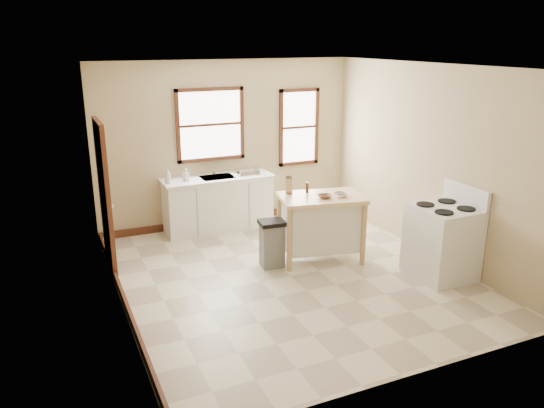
{
  "coord_description": "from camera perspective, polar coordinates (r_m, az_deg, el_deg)",
  "views": [
    {
      "loc": [
        -2.94,
        -5.98,
        3.13
      ],
      "look_at": [
        -0.1,
        0.4,
        0.94
      ],
      "focal_mm": 35.0,
      "sensor_mm": 36.0,
      "label": 1
    }
  ],
  "objects": [
    {
      "name": "window_main",
      "position": [
        8.96,
        -6.64,
        8.47
      ],
      "size": [
        1.17,
        0.06,
        1.22
      ],
      "primitive_type": null,
      "color": "#3F1611",
      "rests_on": "wall_back"
    },
    {
      "name": "gas_stove",
      "position": [
        7.49,
        17.9,
        -2.96
      ],
      "size": [
        0.79,
        0.81,
        1.26
      ],
      "primitive_type": null,
      "color": "white",
      "rests_on": "ground"
    },
    {
      "name": "pepper_grinder",
      "position": [
        7.74,
        3.8,
        1.76
      ],
      "size": [
        0.06,
        0.06,
        0.15
      ],
      "primitive_type": "cylinder",
      "rotation": [
        0.0,
        0.0,
        -0.31
      ],
      "color": "#3C1D10",
      "rests_on": "kitchen_island"
    },
    {
      "name": "wall_back",
      "position": [
        9.14,
        -4.8,
        6.46
      ],
      "size": [
        4.5,
        0.04,
        2.8
      ],
      "primitive_type": "cube",
      "color": "tan",
      "rests_on": "ground"
    },
    {
      "name": "knife_block",
      "position": [
        7.7,
        1.83,
        1.91
      ],
      "size": [
        0.13,
        0.13,
        0.2
      ],
      "primitive_type": null,
      "rotation": [
        0.0,
        0.0,
        -0.45
      ],
      "color": "tan",
      "rests_on": "kitchen_island"
    },
    {
      "name": "soap_bottle_a",
      "position": [
        8.55,
        -11.15,
        2.96
      ],
      "size": [
        0.12,
        0.12,
        0.24
      ],
      "primitive_type": "imported",
      "rotation": [
        0.0,
        0.0,
        0.42
      ],
      "color": "#B2B2B2",
      "rests_on": "sink_counter"
    },
    {
      "name": "kitchen_island",
      "position": [
        7.76,
        5.23,
        -2.57
      ],
      "size": [
        1.32,
        0.99,
        0.97
      ],
      "primitive_type": null,
      "rotation": [
        0.0,
        0.0,
        -0.21
      ],
      "color": "#EDC38B",
      "rests_on": "ground"
    },
    {
      "name": "soap_bottle_b",
      "position": [
        8.69,
        -9.22,
        3.12
      ],
      "size": [
        0.1,
        0.1,
        0.19
      ],
      "primitive_type": "imported",
      "rotation": [
        0.0,
        0.0,
        0.23
      ],
      "color": "#B2B2B2",
      "rests_on": "sink_counter"
    },
    {
      "name": "door_left",
      "position": [
        7.6,
        -17.55,
        0.73
      ],
      "size": [
        0.06,
        0.9,
        2.1
      ],
      "primitive_type": "cube",
      "color": "#3F1611",
      "rests_on": "ground"
    },
    {
      "name": "ceiling",
      "position": [
        6.67,
        2.27,
        14.59
      ],
      "size": [
        5.0,
        5.0,
        0.0
      ],
      "primitive_type": "plane",
      "rotation": [
        3.14,
        0.0,
        0.0
      ],
      "color": "white",
      "rests_on": "ground"
    },
    {
      "name": "trash_bin",
      "position": [
        7.53,
        -0.01,
        -4.28
      ],
      "size": [
        0.38,
        0.33,
        0.69
      ],
      "primitive_type": null,
      "rotation": [
        0.0,
        0.0,
        -0.11
      ],
      "color": "slate",
      "rests_on": "ground"
    },
    {
      "name": "wall_right",
      "position": [
        8.1,
        16.63,
        4.37
      ],
      "size": [
        0.04,
        5.0,
        2.8
      ],
      "primitive_type": "cube",
      "color": "tan",
      "rests_on": "ground"
    },
    {
      "name": "baseboard_back",
      "position": [
        9.45,
        -4.54,
        -1.56
      ],
      "size": [
        4.5,
        0.04,
        0.12
      ],
      "primitive_type": "cube",
      "color": "#3F1611",
      "rests_on": "ground"
    },
    {
      "name": "wall_left",
      "position": [
        6.26,
        -16.72,
        0.64
      ],
      "size": [
        0.04,
        5.0,
        2.8
      ],
      "primitive_type": "cube",
      "color": "tan",
      "rests_on": "ground"
    },
    {
      "name": "sink_counter",
      "position": [
        9.0,
        -5.82,
        0.08
      ],
      "size": [
        1.86,
        0.62,
        0.92
      ],
      "primitive_type": null,
      "color": "white",
      "rests_on": "ground"
    },
    {
      "name": "bowl_b",
      "position": [
        7.68,
        7.36,
        1.08
      ],
      "size": [
        0.19,
        0.19,
        0.04
      ],
      "primitive_type": "imported",
      "rotation": [
        0.0,
        0.0,
        0.29
      ],
      "color": "brown",
      "rests_on": "kitchen_island"
    },
    {
      "name": "baseboard_left",
      "position": [
        6.76,
        -15.46,
        -10.28
      ],
      "size": [
        0.04,
        5.0,
        0.12
      ],
      "primitive_type": "cube",
      "color": "#3F1611",
      "rests_on": "ground"
    },
    {
      "name": "dish_rack",
      "position": [
        8.98,
        -2.66,
        3.48
      ],
      "size": [
        0.45,
        0.39,
        0.1
      ],
      "primitive_type": null,
      "rotation": [
        0.0,
        0.0,
        0.32
      ],
      "color": "silver",
      "rests_on": "sink_counter"
    },
    {
      "name": "window_side",
      "position": [
        9.6,
        2.91,
        8.25
      ],
      "size": [
        0.77,
        0.06,
        1.37
      ],
      "primitive_type": null,
      "color": "#3F1611",
      "rests_on": "wall_back"
    },
    {
      "name": "faucet",
      "position": [
        9.01,
        -6.29,
        3.86
      ],
      "size": [
        0.03,
        0.03,
        0.22
      ],
      "primitive_type": "cylinder",
      "color": "silver",
      "rests_on": "sink_counter"
    },
    {
      "name": "floor",
      "position": [
        7.36,
        2.01,
        -7.75
      ],
      "size": [
        5.0,
        5.0,
        0.0
      ],
      "primitive_type": "plane",
      "color": "beige",
      "rests_on": "ground"
    },
    {
      "name": "bowl_c",
      "position": [
        7.59,
        7.54,
        0.93
      ],
      "size": [
        0.22,
        0.22,
        0.05
      ],
      "primitive_type": "imported",
      "rotation": [
        0.0,
        0.0,
        -0.51
      ],
      "color": "white",
      "rests_on": "kitchen_island"
    },
    {
      "name": "bowl_a",
      "position": [
        7.51,
        5.7,
        0.82
      ],
      "size": [
        0.2,
        0.2,
        0.05
      ],
      "primitive_type": "imported",
      "rotation": [
        0.0,
        0.0,
        -0.02
      ],
      "color": "brown",
      "rests_on": "kitchen_island"
    }
  ]
}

